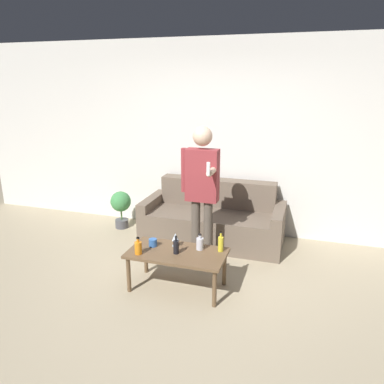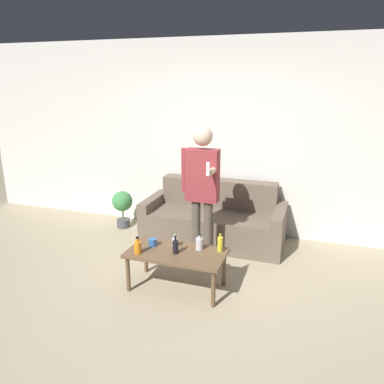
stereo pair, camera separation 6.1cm
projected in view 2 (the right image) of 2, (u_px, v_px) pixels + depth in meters
The scene contains 12 objects.
ground_plane at pixel (169, 306), 3.69m from camera, with size 16.00×16.00×0.00m, color tan.
wall_back at pixel (224, 139), 5.25m from camera, with size 8.00×0.06×2.70m.
couch at pixel (214, 220), 5.13m from camera, with size 1.89×0.80×0.81m.
coffee_table at pixel (177, 256), 3.91m from camera, with size 1.02×0.53×0.42m.
bottle_orange at pixel (175, 246), 3.84m from camera, with size 0.06×0.06×0.19m.
bottle_green at pixel (138, 247), 3.84m from camera, with size 0.08×0.08×0.18m.
bottle_dark at pixel (220, 244), 3.88m from camera, with size 0.06×0.06×0.22m.
bottle_yellow at pixel (199, 243), 3.93m from camera, with size 0.08×0.08×0.18m.
wine_glass_near at pixel (175, 237), 4.00m from camera, with size 0.08×0.08×0.15m.
cup_on_table at pixel (153, 242), 4.02m from camera, with size 0.09×0.09×0.08m.
person_standing_front at pixel (202, 184), 4.27m from camera, with size 0.44×0.42×1.66m.
potted_plant at pixel (122, 204), 5.58m from camera, with size 0.30×0.30×0.56m.
Camera 2 is at (1.23, -2.98, 2.13)m, focal length 35.00 mm.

